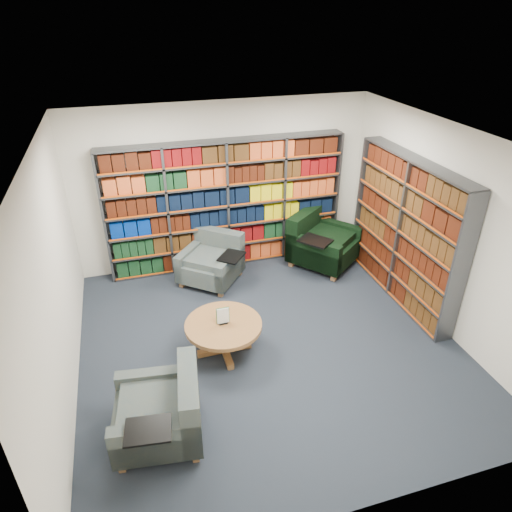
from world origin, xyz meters
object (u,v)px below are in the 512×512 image
object	(u,v)px
chair_teal_front	(166,413)
chair_green_right	(319,243)
coffee_table	(224,329)
chair_teal_left	(213,262)

from	to	relation	value
chair_teal_front	chair_green_right	bearing A→B (deg)	44.51
coffee_table	chair_green_right	bearing A→B (deg)	40.88
chair_teal_left	chair_green_right	size ratio (longest dim) A/B	0.86
chair_teal_front	coffee_table	xyz separation A→B (m)	(0.89, 1.13, 0.05)
chair_teal_front	coffee_table	bearing A→B (deg)	51.80
chair_teal_left	chair_teal_front	bearing A→B (deg)	-110.82
chair_teal_left	chair_teal_front	distance (m)	3.22
chair_teal_front	coffee_table	size ratio (longest dim) A/B	1.11
chair_teal_left	chair_green_right	bearing A→B (deg)	0.33
chair_teal_left	chair_green_right	world-z (taller)	chair_green_right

